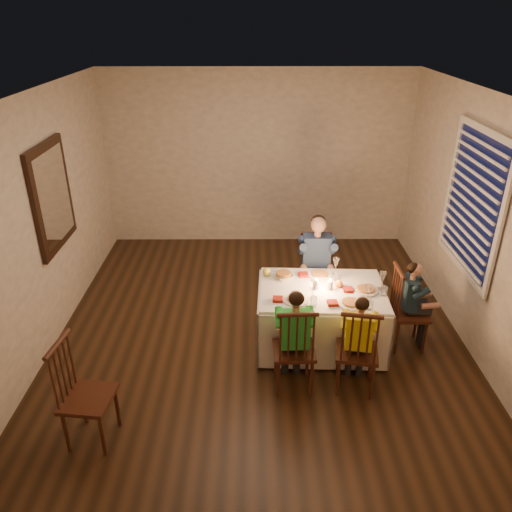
{
  "coord_description": "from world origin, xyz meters",
  "views": [
    {
      "loc": [
        -0.06,
        -4.77,
        3.29
      ],
      "look_at": [
        -0.04,
        0.15,
        0.86
      ],
      "focal_mm": 35.0,
      "sensor_mm": 36.0,
      "label": 1
    }
  ],
  "objects_px": {
    "chair_near_right": "(353,386)",
    "chair_extra": "(96,437)",
    "serving_bowl": "(283,276)",
    "chair_end": "(404,345)",
    "child_green": "(293,385)",
    "dining_table": "(321,305)",
    "child_yellow": "(353,386)",
    "chair_adult": "(314,307)",
    "child_teal": "(404,345)",
    "adult": "(314,307)",
    "chair_near_left": "(293,385)"
  },
  "relations": [
    {
      "from": "chair_near_right",
      "to": "chair_extra",
      "type": "xyz_separation_m",
      "value": [
        -2.32,
        -0.64,
        0.0
      ]
    },
    {
      "from": "serving_bowl",
      "to": "chair_end",
      "type": "bearing_deg",
      "value": -11.37
    },
    {
      "from": "chair_near_right",
      "to": "serving_bowl",
      "type": "height_order",
      "value": "serving_bowl"
    },
    {
      "from": "chair_near_right",
      "to": "child_green",
      "type": "height_order",
      "value": "child_green"
    },
    {
      "from": "dining_table",
      "to": "child_yellow",
      "type": "bearing_deg",
      "value": -67.67
    },
    {
      "from": "child_yellow",
      "to": "serving_bowl",
      "type": "distance_m",
      "value": 1.34
    },
    {
      "from": "chair_near_right",
      "to": "chair_extra",
      "type": "height_order",
      "value": "chair_extra"
    },
    {
      "from": "chair_adult",
      "to": "child_teal",
      "type": "height_order",
      "value": "child_teal"
    },
    {
      "from": "chair_adult",
      "to": "child_teal",
      "type": "bearing_deg",
      "value": -40.04
    },
    {
      "from": "child_yellow",
      "to": "child_green",
      "type": "bearing_deg",
      "value": 7.53
    },
    {
      "from": "chair_near_right",
      "to": "child_green",
      "type": "bearing_deg",
      "value": 7.53
    },
    {
      "from": "adult",
      "to": "serving_bowl",
      "type": "distance_m",
      "value": 0.97
    },
    {
      "from": "chair_adult",
      "to": "child_yellow",
      "type": "bearing_deg",
      "value": -80.63
    },
    {
      "from": "child_yellow",
      "to": "child_teal",
      "type": "bearing_deg",
      "value": -125.69
    },
    {
      "from": "chair_extra",
      "to": "child_teal",
      "type": "distance_m",
      "value": 3.28
    },
    {
      "from": "dining_table",
      "to": "chair_adult",
      "type": "relative_size",
      "value": 1.45
    },
    {
      "from": "child_green",
      "to": "chair_adult",
      "type": "bearing_deg",
      "value": -106.17
    },
    {
      "from": "child_yellow",
      "to": "chair_near_left",
      "type": "bearing_deg",
      "value": 7.53
    },
    {
      "from": "chair_extra",
      "to": "chair_near_left",
      "type": "bearing_deg",
      "value": -62.03
    },
    {
      "from": "chair_end",
      "to": "chair_near_left",
      "type": "bearing_deg",
      "value": 116.96
    },
    {
      "from": "chair_extra",
      "to": "child_teal",
      "type": "relative_size",
      "value": 0.98
    },
    {
      "from": "chair_near_right",
      "to": "child_teal",
      "type": "bearing_deg",
      "value": -125.69
    },
    {
      "from": "chair_near_left",
      "to": "chair_extra",
      "type": "distance_m",
      "value": 1.86
    },
    {
      "from": "dining_table",
      "to": "chair_near_left",
      "type": "relative_size",
      "value": 1.45
    },
    {
      "from": "chair_end",
      "to": "chair_near_right",
      "type": "bearing_deg",
      "value": 134.45
    },
    {
      "from": "chair_near_left",
      "to": "chair_adult",
      "type": "bearing_deg",
      "value": -106.17
    },
    {
      "from": "dining_table",
      "to": "adult",
      "type": "relative_size",
      "value": 1.14
    },
    {
      "from": "chair_near_left",
      "to": "child_teal",
      "type": "height_order",
      "value": "child_teal"
    },
    {
      "from": "chair_adult",
      "to": "child_yellow",
      "type": "xyz_separation_m",
      "value": [
        0.23,
        -1.45,
        0.0
      ]
    },
    {
      "from": "chair_adult",
      "to": "serving_bowl",
      "type": "height_order",
      "value": "serving_bowl"
    },
    {
      "from": "child_yellow",
      "to": "chair_near_right",
      "type": "bearing_deg",
      "value": -170.17
    },
    {
      "from": "adult",
      "to": "child_teal",
      "type": "distance_m",
      "value": 1.2
    },
    {
      "from": "dining_table",
      "to": "serving_bowl",
      "type": "bearing_deg",
      "value": 150.88
    },
    {
      "from": "adult",
      "to": "child_green",
      "type": "bearing_deg",
      "value": -103.75
    },
    {
      "from": "chair_end",
      "to": "chair_extra",
      "type": "xyz_separation_m",
      "value": [
        -3.01,
        -1.31,
        0.0
      ]
    },
    {
      "from": "chair_near_left",
      "to": "child_yellow",
      "type": "relative_size",
      "value": 0.92
    },
    {
      "from": "adult",
      "to": "chair_end",
      "type": "bearing_deg",
      "value": -40.04
    },
    {
      "from": "adult",
      "to": "child_yellow",
      "type": "xyz_separation_m",
      "value": [
        0.23,
        -1.45,
        0.0
      ]
    },
    {
      "from": "chair_near_right",
      "to": "child_teal",
      "type": "xyz_separation_m",
      "value": [
        0.68,
        0.67,
        0.0
      ]
    },
    {
      "from": "dining_table",
      "to": "child_teal",
      "type": "xyz_separation_m",
      "value": [
        0.94,
        -0.03,
        -0.49
      ]
    },
    {
      "from": "dining_table",
      "to": "child_yellow",
      "type": "relative_size",
      "value": 1.34
    },
    {
      "from": "chair_near_right",
      "to": "chair_extra",
      "type": "relative_size",
      "value": 0.95
    },
    {
      "from": "child_green",
      "to": "chair_extra",
      "type": "bearing_deg",
      "value": 18.85
    },
    {
      "from": "adult",
      "to": "serving_bowl",
      "type": "bearing_deg",
      "value": -128.81
    },
    {
      "from": "child_teal",
      "to": "dining_table",
      "type": "bearing_deg",
      "value": 88.3
    },
    {
      "from": "chair_adult",
      "to": "child_green",
      "type": "height_order",
      "value": "child_green"
    },
    {
      "from": "chair_end",
      "to": "child_green",
      "type": "xyz_separation_m",
      "value": [
        -1.27,
        -0.65,
        0.0
      ]
    },
    {
      "from": "chair_adult",
      "to": "chair_near_right",
      "type": "bearing_deg",
      "value": -80.63
    },
    {
      "from": "serving_bowl",
      "to": "child_yellow",
      "type": "bearing_deg",
      "value": -55.5
    },
    {
      "from": "chair_near_left",
      "to": "chair_extra",
      "type": "xyz_separation_m",
      "value": [
        -1.74,
        -0.66,
        0.0
      ]
    }
  ]
}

